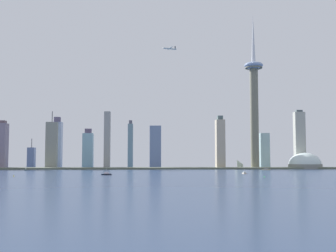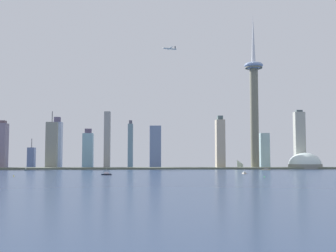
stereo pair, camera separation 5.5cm
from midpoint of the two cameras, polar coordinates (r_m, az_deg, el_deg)
ground_plane at (r=470.33m, az=-4.40°, el=-7.33°), size 6000.00×6000.00×0.00m
waterfront_pier at (r=888.45m, az=-3.69°, el=-5.75°), size 983.95×41.87×3.72m
observation_tower at (r=939.55m, az=11.60°, el=3.91°), size 40.99×40.99×340.82m
stadium_dome at (r=963.81m, az=18.09°, el=-4.99°), size 72.43×72.43×48.63m
skyscraper_0 at (r=938.02m, az=-15.50°, el=-2.55°), size 24.05×14.16×124.29m
skyscraper_1 at (r=1024.65m, az=-18.04°, el=-4.11°), size 15.77×17.84×68.00m
skyscraper_2 at (r=994.98m, az=-14.83°, el=-2.39°), size 21.93×21.85×117.17m
skyscraper_4 at (r=1027.85m, az=9.61°, el=-3.67°), size 14.49×19.67×68.99m
skyscraper_5 at (r=929.63m, az=-8.25°, el=-1.90°), size 13.05×16.84×125.13m
skyscraper_6 at (r=959.19m, az=-21.53°, el=-2.49°), size 17.88×25.34×102.99m
skyscraper_8 at (r=958.16m, az=-10.80°, el=-3.21°), size 23.71×15.93×88.89m
skyscraper_9 at (r=968.17m, az=12.98°, el=-3.29°), size 20.94×13.39×79.04m
skyscraper_10 at (r=978.16m, az=-1.73°, el=-2.84°), size 26.44×15.81×98.30m
skyscraper_11 at (r=909.80m, az=7.09°, el=-2.38°), size 18.60×23.64×114.26m
skyscraper_12 at (r=996.47m, az=-5.12°, el=-2.60°), size 12.07×17.29×112.17m
skyscraper_13 at (r=997.63m, az=17.41°, el=-1.79°), size 23.29×16.33×132.18m
boat_0 at (r=606.40m, az=-8.34°, el=-6.46°), size 14.59×5.34×10.62m
boat_2 at (r=859.79m, az=13.15°, el=-5.75°), size 17.10×12.02×6.34m
boat_3 at (r=654.81m, az=10.31°, el=-6.28°), size 5.22×15.47×10.43m
boat_4 at (r=853.73m, az=-18.74°, el=-5.63°), size 7.79×15.66×9.94m
channel_buoy_1 at (r=587.68m, az=-20.18°, el=-6.32°), size 1.12×1.12×2.77m
channel_buoy_2 at (r=546.68m, az=12.94°, el=-6.69°), size 1.93×1.93×2.07m
airplane at (r=898.58m, az=0.23°, el=10.46°), size 28.25×25.63×8.19m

